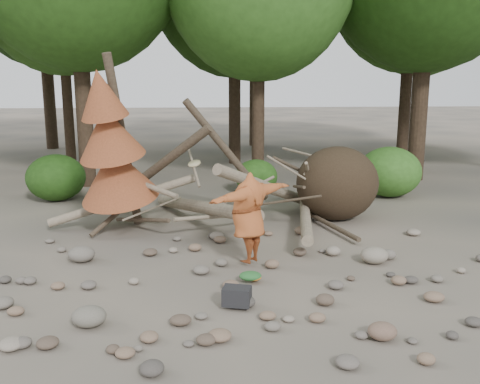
{
  "coord_description": "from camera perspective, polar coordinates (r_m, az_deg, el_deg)",
  "views": [
    {
      "loc": [
        -1.01,
        -9.42,
        3.75
      ],
      "look_at": [
        -0.2,
        1.5,
        1.4
      ],
      "focal_mm": 40.0,
      "sensor_mm": 36.0,
      "label": 1
    }
  ],
  "objects": [
    {
      "name": "boulder_front_left",
      "position": [
        8.74,
        -15.81,
        -12.65
      ],
      "size": [
        0.53,
        0.48,
        0.32
      ],
      "primitive_type": "ellipsoid",
      "color": "#6C665A",
      "rests_on": "ground"
    },
    {
      "name": "boulder_mid_left",
      "position": [
        11.63,
        -16.55,
        -6.36
      ],
      "size": [
        0.55,
        0.5,
        0.33
      ],
      "primitive_type": "ellipsoid",
      "color": "#6A6359",
      "rests_on": "ground"
    },
    {
      "name": "bush_left",
      "position": [
        17.48,
        -19.04,
        1.46
      ],
      "size": [
        1.8,
        1.8,
        1.44
      ],
      "primitive_type": "ellipsoid",
      "color": "#224913",
      "rests_on": "ground"
    },
    {
      "name": "dead_conifer",
      "position": [
        13.07,
        -13.5,
        4.57
      ],
      "size": [
        2.06,
        2.16,
        4.35
      ],
      "color": "#4C3F30",
      "rests_on": "ground"
    },
    {
      "name": "backpack",
      "position": [
        9.02,
        -0.34,
        -11.39
      ],
      "size": [
        0.52,
        0.41,
        0.31
      ],
      "primitive_type": "cube",
      "rotation": [
        0.0,
        0.0,
        -0.26
      ],
      "color": "black",
      "rests_on": "ground"
    },
    {
      "name": "cloth_green",
      "position": [
        10.1,
        1.11,
        -9.2
      ],
      "size": [
        0.42,
        0.35,
        0.16
      ],
      "primitive_type": "ellipsoid",
      "color": "#255D29",
      "rests_on": "ground"
    },
    {
      "name": "bush_mid",
      "position": [
        17.61,
        1.75,
        1.67
      ],
      "size": [
        1.4,
        1.4,
        1.12
      ],
      "primitive_type": "ellipsoid",
      "color": "#2C5D1B",
      "rests_on": "ground"
    },
    {
      "name": "frisbee_thrower",
      "position": [
        10.71,
        0.93,
        -2.74
      ],
      "size": [
        2.27,
        1.99,
        2.05
      ],
      "color": "#A54F25",
      "rests_on": "ground"
    },
    {
      "name": "boulder_front_right",
      "position": [
        8.31,
        14.95,
        -14.15
      ],
      "size": [
        0.43,
        0.39,
        0.26
      ],
      "primitive_type": "ellipsoid",
      "color": "brown",
      "rests_on": "ground"
    },
    {
      "name": "boulder_mid_right",
      "position": [
        11.41,
        14.13,
        -6.56
      ],
      "size": [
        0.57,
        0.51,
        0.34
      ],
      "primitive_type": "ellipsoid",
      "color": "gray",
      "rests_on": "ground"
    },
    {
      "name": "ground",
      "position": [
        10.19,
        1.8,
        -9.49
      ],
      "size": [
        120.0,
        120.0,
        0.0
      ],
      "primitive_type": "plane",
      "color": "#514C44",
      "rests_on": "ground"
    },
    {
      "name": "deadfall_pile",
      "position": [
        14.27,
        8.12,
        0.68
      ],
      "size": [
        8.55,
        5.24,
        3.3
      ],
      "color": "#332619",
      "rests_on": "ground"
    },
    {
      "name": "bush_right",
      "position": [
        17.74,
        15.66,
        2.09
      ],
      "size": [
        2.0,
        2.0,
        1.6
      ],
      "primitive_type": "ellipsoid",
      "color": "#376E22",
      "rests_on": "ground"
    },
    {
      "name": "cloth_orange",
      "position": [
        10.09,
        1.42,
        -9.36
      ],
      "size": [
        0.31,
        0.25,
        0.11
      ],
      "primitive_type": "ellipsoid",
      "color": "#B5661F",
      "rests_on": "ground"
    }
  ]
}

